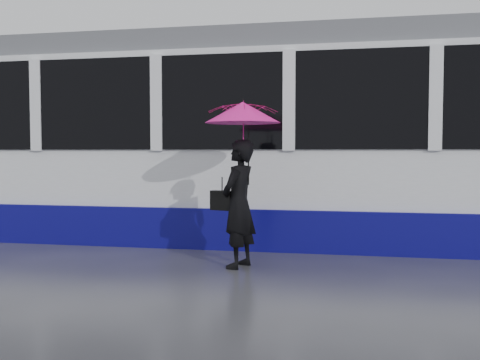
# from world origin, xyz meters

# --- Properties ---
(ground) EXTENTS (90.00, 90.00, 0.00)m
(ground) POSITION_xyz_m (0.00, 0.00, 0.00)
(ground) COLOR #2E2D33
(ground) RESTS_ON ground
(rails) EXTENTS (34.00, 1.51, 0.02)m
(rails) POSITION_xyz_m (0.00, 2.50, 0.01)
(rails) COLOR #3F3D38
(rails) RESTS_ON ground
(tram) EXTENTS (26.00, 2.56, 3.35)m
(tram) POSITION_xyz_m (-3.20, 2.50, 1.64)
(tram) COLOR white
(tram) RESTS_ON ground
(woman) EXTENTS (0.54, 0.67, 1.62)m
(woman) POSITION_xyz_m (-0.21, 0.15, 0.81)
(woman) COLOR black
(woman) RESTS_ON ground
(umbrella) EXTENTS (1.18, 1.18, 1.09)m
(umbrella) POSITION_xyz_m (-0.16, 0.15, 1.77)
(umbrella) COLOR #FE155F
(umbrella) RESTS_ON ground
(handbag) EXTENTS (0.31, 0.20, 0.43)m
(handbag) POSITION_xyz_m (-0.43, 0.17, 0.85)
(handbag) COLOR black
(handbag) RESTS_ON ground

